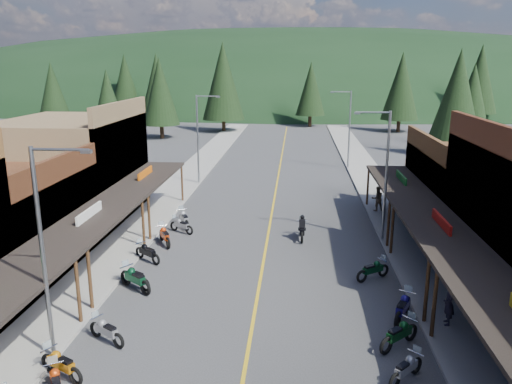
% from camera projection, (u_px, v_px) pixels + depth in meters
% --- Properties ---
extents(ground, '(220.00, 220.00, 0.00)m').
position_uv_depth(ground, '(258.00, 294.00, 23.72)').
color(ground, '#38383A').
rests_on(ground, ground).
extents(centerline, '(0.15, 90.00, 0.01)m').
position_uv_depth(centerline, '(276.00, 191.00, 43.02)').
color(centerline, gold).
rests_on(centerline, ground).
extents(sidewalk_west, '(3.40, 94.00, 0.15)m').
position_uv_depth(sidewalk_west, '(177.00, 188.00, 43.69)').
color(sidewalk_west, gray).
rests_on(sidewalk_west, ground).
extents(sidewalk_east, '(3.40, 94.00, 0.15)m').
position_uv_depth(sidewalk_east, '(378.00, 192.00, 42.33)').
color(sidewalk_east, gray).
rests_on(sidewalk_east, ground).
extents(shop_west_3, '(10.90, 10.20, 8.20)m').
position_uv_depth(shop_west_3, '(74.00, 169.00, 34.83)').
color(shop_west_3, brown).
rests_on(shop_west_3, ground).
extents(shop_east_3, '(10.90, 10.20, 6.20)m').
position_uv_depth(shop_east_3, '(478.00, 190.00, 32.92)').
color(shop_east_3, '#4C2D16').
rests_on(shop_east_3, ground).
extents(streetlight_0, '(2.16, 0.18, 8.00)m').
position_uv_depth(streetlight_0, '(46.00, 247.00, 17.36)').
color(streetlight_0, gray).
rests_on(streetlight_0, ground).
extents(streetlight_1, '(2.16, 0.18, 8.00)m').
position_uv_depth(streetlight_1, '(199.00, 135.00, 44.39)').
color(streetlight_1, gray).
rests_on(streetlight_1, ground).
extents(streetlight_2, '(2.16, 0.18, 8.00)m').
position_uv_depth(streetlight_2, '(384.00, 170.00, 29.79)').
color(streetlight_2, gray).
rests_on(streetlight_2, ground).
extents(streetlight_3, '(2.16, 0.18, 8.00)m').
position_uv_depth(streetlight_3, '(348.00, 126.00, 51.02)').
color(streetlight_3, gray).
rests_on(streetlight_3, ground).
extents(ridge_hill, '(310.00, 140.00, 60.00)m').
position_uv_depth(ridge_hill, '(292.00, 99.00, 154.02)').
color(ridge_hill, black).
rests_on(ridge_hill, ground).
extents(pine_0, '(5.04, 5.04, 11.00)m').
position_uv_depth(pine_0, '(53.00, 89.00, 85.07)').
color(pine_0, black).
rests_on(pine_0, ground).
extents(pine_1, '(5.88, 5.88, 12.50)m').
position_uv_depth(pine_1, '(157.00, 83.00, 91.35)').
color(pine_1, black).
rests_on(pine_1, ground).
extents(pine_2, '(6.72, 6.72, 14.00)m').
position_uv_depth(pine_2, '(223.00, 81.00, 78.49)').
color(pine_2, black).
rests_on(pine_2, ground).
extents(pine_3, '(5.04, 5.04, 11.00)m').
position_uv_depth(pine_3, '(311.00, 89.00, 85.49)').
color(pine_3, black).
rests_on(pine_3, ground).
extents(pine_4, '(5.88, 5.88, 12.50)m').
position_uv_depth(pine_4, '(401.00, 86.00, 78.42)').
color(pine_4, black).
rests_on(pine_4, ground).
extents(pine_5, '(6.72, 6.72, 14.00)m').
position_uv_depth(pine_5, '(480.00, 79.00, 88.56)').
color(pine_5, black).
rests_on(pine_5, ground).
extents(pine_7, '(5.88, 5.88, 12.50)m').
position_uv_depth(pine_7, '(125.00, 82.00, 97.77)').
color(pine_7, black).
rests_on(pine_7, ground).
extents(pine_8, '(4.48, 4.48, 10.00)m').
position_uv_depth(pine_8, '(108.00, 102.00, 62.56)').
color(pine_8, black).
rests_on(pine_8, ground).
extents(pine_9, '(4.93, 4.93, 10.80)m').
position_uv_depth(pine_9, '(472.00, 98.00, 63.68)').
color(pine_9, black).
rests_on(pine_9, ground).
extents(pine_10, '(5.38, 5.38, 11.60)m').
position_uv_depth(pine_10, '(160.00, 91.00, 71.69)').
color(pine_10, black).
rests_on(pine_10, ground).
extents(pine_11, '(5.82, 5.82, 12.40)m').
position_uv_depth(pine_11, '(458.00, 95.00, 57.04)').
color(pine_11, black).
rests_on(pine_11, ground).
extents(bike_west_4, '(1.62, 2.06, 1.15)m').
position_uv_depth(bike_west_4, '(56.00, 383.00, 16.22)').
color(bike_west_4, '#C73C0E').
rests_on(bike_west_4, ground).
extents(bike_west_5, '(2.15, 1.57, 1.18)m').
position_uv_depth(bike_west_5, '(61.00, 363.00, 17.26)').
color(bike_west_5, orange).
rests_on(bike_west_5, ground).
extents(bike_west_6, '(2.02, 1.60, 1.13)m').
position_uv_depth(bike_west_6, '(106.00, 330.00, 19.49)').
color(bike_west_6, gray).
rests_on(bike_west_6, ground).
extents(bike_west_7, '(2.29, 2.01, 1.32)m').
position_uv_depth(bike_west_7, '(135.00, 278.00, 23.99)').
color(bike_west_7, '#0C3D22').
rests_on(bike_west_7, ground).
extents(bike_west_8, '(2.11, 1.74, 1.19)m').
position_uv_depth(bike_west_8, '(135.00, 276.00, 24.35)').
color(bike_west_8, black).
rests_on(bike_west_8, ground).
extents(bike_west_9, '(2.06, 1.80, 1.18)m').
position_uv_depth(bike_west_9, '(147.00, 252.00, 27.50)').
color(bike_west_9, black).
rests_on(bike_west_9, ground).
extents(bike_west_10, '(1.69, 2.24, 1.23)m').
position_uv_depth(bike_west_10, '(165.00, 235.00, 30.10)').
color(bike_west_10, '#C4380E').
rests_on(bike_west_10, ground).
extents(bike_west_11, '(1.99, 1.57, 1.11)m').
position_uv_depth(bike_west_11, '(181.00, 225.00, 32.21)').
color(bike_west_11, gray).
rests_on(bike_west_11, ground).
extents(bike_west_12, '(1.69, 2.34, 1.28)m').
position_uv_depth(bike_west_12, '(184.00, 218.00, 33.34)').
color(bike_west_12, '#9E9DA3').
rests_on(bike_west_12, ground).
extents(bike_east_5, '(1.76, 1.81, 1.08)m').
position_uv_depth(bike_east_5, '(406.00, 368.00, 17.10)').
color(bike_east_5, gray).
rests_on(bike_east_5, ground).
extents(bike_east_6, '(2.09, 2.00, 1.24)m').
position_uv_depth(bike_east_6, '(399.00, 333.00, 19.14)').
color(bike_east_6, '#0C3D17').
rests_on(bike_east_6, ground).
extents(bike_east_7, '(1.64, 2.33, 1.27)m').
position_uv_depth(bike_east_7, '(403.00, 306.00, 21.19)').
color(bike_east_7, navy).
rests_on(bike_east_7, ground).
extents(bike_east_8, '(2.06, 1.72, 1.17)m').
position_uv_depth(bike_east_8, '(373.00, 269.00, 25.22)').
color(bike_east_8, '#0B371B').
rests_on(bike_east_8, ground).
extents(rider_on_bike, '(0.73, 2.18, 1.66)m').
position_uv_depth(rider_on_bike, '(302.00, 229.00, 31.03)').
color(rider_on_bike, black).
rests_on(rider_on_bike, ground).
extents(pedestrian_east_a, '(0.52, 0.72, 1.86)m').
position_uv_depth(pedestrian_east_a, '(449.00, 303.00, 20.51)').
color(pedestrian_east_a, '#231F2F').
rests_on(pedestrian_east_a, sidewalk_east).
extents(pedestrian_east_b, '(1.00, 0.74, 1.84)m').
position_uv_depth(pedestrian_east_b, '(377.00, 198.00, 36.52)').
color(pedestrian_east_b, brown).
rests_on(pedestrian_east_b, sidewalk_east).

